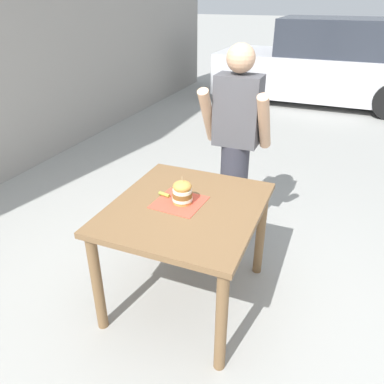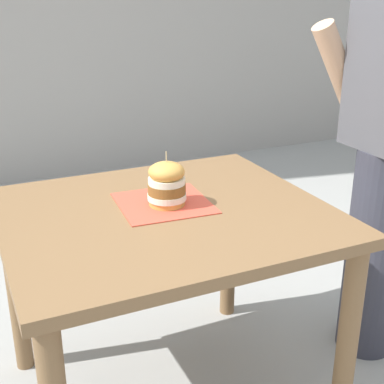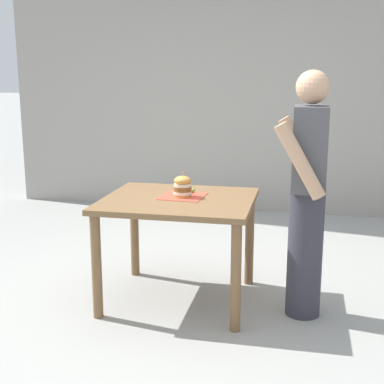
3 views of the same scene
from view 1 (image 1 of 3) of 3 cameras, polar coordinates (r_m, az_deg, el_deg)
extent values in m
plane|color=#9E9E99|center=(2.92, -0.77, -15.47)|extent=(80.00, 80.00, 0.00)
cube|color=brown|center=(2.46, -0.89, -2.46)|extent=(0.95, 1.08, 0.04)
cylinder|color=brown|center=(2.53, -14.26, -13.37)|extent=(0.07, 0.07, 0.74)
cylinder|color=brown|center=(2.24, 4.48, -19.16)|extent=(0.07, 0.07, 0.74)
cylinder|color=brown|center=(3.18, -4.35, -3.01)|extent=(0.07, 0.07, 0.74)
cylinder|color=brown|center=(2.95, 10.40, -6.15)|extent=(0.07, 0.07, 0.74)
cube|color=#D64C38|center=(2.48, -1.95, -1.57)|extent=(0.33, 0.33, 0.00)
cylinder|color=gold|center=(2.47, -1.47, -1.37)|extent=(0.12, 0.12, 0.02)
cylinder|color=silver|center=(2.46, -1.48, -0.95)|extent=(0.13, 0.13, 0.02)
cylinder|color=brown|center=(2.45, -1.49, -0.37)|extent=(0.13, 0.13, 0.04)
cylinder|color=silver|center=(2.43, -1.50, 0.21)|extent=(0.13, 0.13, 0.02)
ellipsoid|color=gold|center=(2.42, -1.51, 0.87)|extent=(0.12, 0.12, 0.07)
cylinder|color=#D1B77F|center=(2.40, -1.52, 1.80)|extent=(0.00, 0.00, 0.05)
cylinder|color=#8EA83D|center=(2.55, -4.23, -0.37)|extent=(0.09, 0.04, 0.02)
cylinder|color=#33333D|center=(3.34, 6.28, 0.08)|extent=(0.24, 0.24, 0.90)
cube|color=#4C4C51|center=(3.07, 7.00, 12.19)|extent=(0.36, 0.22, 0.56)
sphere|color=tan|center=(2.99, 7.46, 19.58)|extent=(0.22, 0.22, 0.22)
cylinder|color=tan|center=(3.10, 2.46, 11.54)|extent=(0.09, 0.34, 0.50)
cylinder|color=tan|center=(2.98, 10.93, 10.39)|extent=(0.09, 0.34, 0.50)
cube|color=silver|center=(8.40, 19.18, 16.51)|extent=(4.21, 1.72, 0.80)
cube|color=#2D333D|center=(8.29, 21.11, 21.24)|extent=(2.11, 1.57, 0.66)
cylinder|color=black|center=(7.86, 8.60, 15.33)|extent=(0.64, 0.22, 0.64)
cylinder|color=black|center=(9.40, 11.27, 17.19)|extent=(0.64, 0.22, 0.64)
cube|color=red|center=(11.13, -23.43, 18.33)|extent=(4.30, 1.96, 0.80)
cube|color=#2D333D|center=(10.96, -23.56, 22.09)|extent=(2.19, 1.69, 0.66)
cylinder|color=black|center=(12.62, -25.51, 17.82)|extent=(0.65, 0.26, 0.64)
cylinder|color=black|center=(9.73, -20.25, 16.42)|extent=(0.65, 0.26, 0.64)
cylinder|color=black|center=(11.02, -15.01, 18.35)|extent=(0.65, 0.26, 0.64)
camera|label=2|loc=(1.60, 46.76, -0.41)|focal=50.00mm
camera|label=3|loc=(4.01, 67.55, 6.02)|focal=50.00mm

